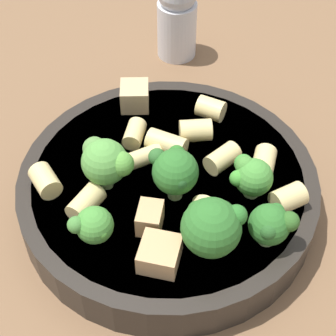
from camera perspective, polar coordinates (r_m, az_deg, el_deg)
The scene contains 23 objects.
ground_plane at distance 0.43m, azimuth 0.00°, elevation -3.75°, with size 2.00×2.00×0.00m, color brown.
pasta_bowl at distance 0.42m, azimuth 0.00°, elevation -2.13°, with size 0.22×0.22×0.03m.
broccoli_floret_0 at distance 0.38m, azimuth 0.71°, elevation -0.36°, with size 0.03×0.04×0.04m.
broccoli_floret_1 at distance 0.39m, azimuth 8.42°, elevation -0.78°, with size 0.03×0.03×0.03m.
broccoli_floret_2 at distance 0.37m, azimuth 10.51°, elevation -5.57°, with size 0.03×0.03×0.03m.
broccoli_floret_3 at distance 0.39m, azimuth -6.35°, elevation 0.70°, with size 0.03×0.04×0.04m.
broccoli_floret_4 at distance 0.35m, azimuth 4.45°, elevation -5.97°, with size 0.04×0.04×0.05m.
broccoli_floret_5 at distance 0.37m, azimuth -7.79°, elevation -5.67°, with size 0.03×0.03×0.03m.
rigatoni_0 at distance 0.45m, azimuth 4.37°, elevation 6.03°, with size 0.02×0.02×0.02m, color #E0C67F.
rigatoni_1 at distance 0.43m, azimuth -3.43°, elevation 3.50°, with size 0.01×0.01×0.02m, color #E0C67F.
rigatoni_2 at distance 0.39m, azimuth 12.12°, elevation -3.02°, with size 0.02×0.02×0.02m, color #E0C67F.
rigatoni_3 at distance 0.43m, azimuth 2.83°, elevation 3.83°, with size 0.02×0.02×0.02m, color #E0C67F.
rigatoni_4 at distance 0.41m, azimuth 9.72°, elevation 0.66°, with size 0.02×0.02×0.02m, color #E0C67F.
rigatoni_5 at distance 0.41m, azimuth -2.69°, elevation 0.92°, with size 0.01×0.01×0.02m, color #E0C67F.
rigatoni_6 at distance 0.39m, azimuth -8.34°, elevation -3.53°, with size 0.02×0.02×0.03m, color #E0C67F.
rigatoni_7 at distance 0.41m, azimuth -12.36°, elevation -1.27°, with size 0.02×0.02×0.02m, color #E0C67F.
rigatoni_8 at distance 0.38m, azimuth 3.44°, elevation -4.72°, with size 0.02×0.02×0.02m, color #E0C67F.
rigatoni_9 at distance 0.41m, azimuth 5.55°, elevation 0.99°, with size 0.02×0.02×0.03m, color #E0C67F.
rigatoni_10 at distance 0.42m, azimuth -0.15°, elevation 2.48°, with size 0.02×0.02×0.03m, color #E0C67F.
chicken_chunk_0 at distance 0.36m, azimuth -0.85°, elevation -8.74°, with size 0.03×0.02×0.02m, color tan.
chicken_chunk_1 at distance 0.46m, azimuth -3.41°, elevation 7.31°, with size 0.02×0.02×0.02m, color tan.
chicken_chunk_2 at distance 0.37m, azimuth -1.85°, elevation -5.11°, with size 0.02×0.02×0.02m, color tan.
pepper_shaker at distance 0.55m, azimuth 0.92°, elevation 15.12°, with size 0.04×0.04×0.08m.
Camera 1 is at (-0.21, -0.18, 0.34)m, focal length 60.00 mm.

